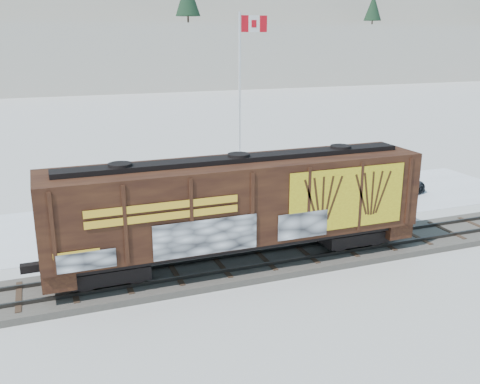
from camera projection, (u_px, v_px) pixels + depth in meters
name	position (u px, v px, depth m)	size (l,w,h in m)	color
ground	(264.00, 265.00, 23.50)	(500.00, 500.00, 0.00)	white
rail_track	(264.00, 262.00, 23.46)	(50.00, 3.40, 0.43)	#59544C
parking_strip	(211.00, 214.00, 30.22)	(40.00, 8.00, 0.03)	white
hillside	(60.00, 18.00, 144.83)	(360.00, 110.00, 93.00)	white
hopper_railcar	(239.00, 204.00, 22.27)	(15.91, 3.06, 4.54)	black
flagpole	(241.00, 126.00, 34.67)	(2.30, 0.90, 11.11)	silver
car_silver	(158.00, 206.00, 29.07)	(1.73, 4.30, 1.46)	silver
car_white	(151.00, 217.00, 27.53)	(1.40, 4.02, 1.32)	white
car_dark	(394.00, 185.00, 33.32)	(1.98, 4.88, 1.42)	#212429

